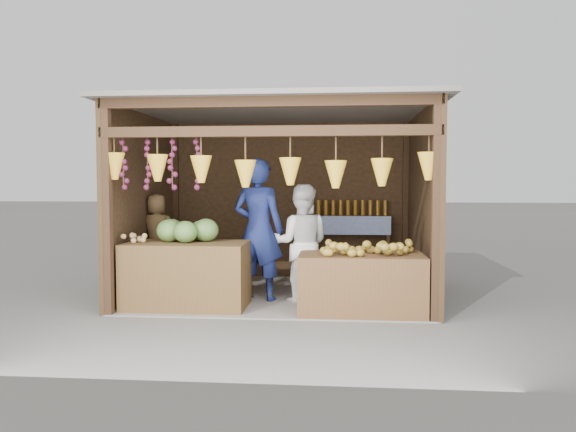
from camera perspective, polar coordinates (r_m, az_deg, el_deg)
The scene contains 12 objects.
ground at distance 8.13m, azimuth -0.82°, elevation -8.00°, with size 80.00×80.00×0.00m, color #514F49.
stall_structure at distance 7.93m, azimuth -1.10°, elevation 3.82°, with size 4.30×3.30×2.66m.
back_shelf at distance 9.25m, azimuth 6.48°, elevation -1.18°, with size 1.25×0.32×1.32m.
counter_left at distance 7.32m, azimuth -10.20°, elevation -5.95°, with size 1.53×0.85×0.85m, color #4D3619.
counter_right at distance 6.98m, azimuth 7.44°, elevation -6.85°, with size 1.52×0.85×0.73m, color #532F1B.
stool at distance 8.55m, azimuth -13.10°, elevation -6.48°, with size 0.33×0.33×0.31m, color black.
man_standing at distance 7.60m, azimuth -3.03°, elevation -1.43°, with size 0.71×0.46×1.93m, color #151F51.
woman_standing at distance 7.54m, azimuth 1.37°, elevation -2.79°, with size 0.77×0.60×1.59m, color silver.
vendor_seated at distance 8.46m, azimuth -13.16°, elevation -1.64°, with size 0.56×0.36×1.14m, color #513A20.
melon_pile at distance 7.34m, azimuth -10.27°, elevation -1.34°, with size 1.00×0.50×0.32m, color #164412, non-canonical shape.
tanfruit_pile at distance 7.41m, azimuth -15.18°, elevation -2.10°, with size 0.34×0.40×0.13m, color #A18D4A, non-canonical shape.
mango_pile at distance 6.89m, azimuth 7.90°, elevation -2.98°, with size 1.40×0.64×0.22m, color #AD5117, non-canonical shape.
Camera 1 is at (0.81, -7.93, 1.60)m, focal length 35.00 mm.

